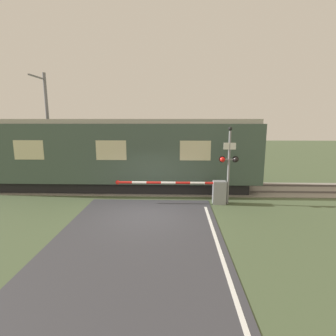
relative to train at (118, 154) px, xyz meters
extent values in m
plane|color=#475638|center=(2.07, -4.22, -2.04)|extent=(80.00, 80.00, 0.00)
cube|color=gray|center=(2.07, 0.00, -2.02)|extent=(36.00, 3.20, 0.03)
cube|color=#595451|center=(2.07, -0.72, -1.96)|extent=(36.00, 0.08, 0.10)
cube|color=#595451|center=(2.07, 0.72, -1.96)|extent=(36.00, 0.08, 0.10)
cube|color=black|center=(0.00, 0.00, -1.74)|extent=(14.36, 2.52, 0.60)
cube|color=#42564C|center=(0.00, 0.00, 0.13)|extent=(15.61, 2.97, 3.14)
cube|color=#ADA89E|center=(0.00, 0.00, 1.82)|extent=(15.30, 2.73, 0.24)
cube|color=beige|center=(4.29, -1.49, 0.37)|extent=(1.56, 0.02, 1.01)
cube|color=beige|center=(0.00, -1.49, 0.37)|extent=(1.56, 0.02, 1.01)
cube|color=beige|center=(-4.29, -1.49, 0.37)|extent=(1.56, 0.02, 1.01)
cube|color=gray|center=(5.38, -2.64, -1.49)|extent=(0.60, 0.44, 1.10)
cylinder|color=gray|center=(5.38, -2.64, -1.03)|extent=(0.16, 0.16, 0.18)
cylinder|color=red|center=(5.03, -2.64, -1.03)|extent=(0.69, 0.11, 0.11)
cylinder|color=white|center=(4.34, -2.64, -1.03)|extent=(0.69, 0.11, 0.11)
cylinder|color=red|center=(3.65, -2.64, -1.03)|extent=(0.69, 0.11, 0.11)
cylinder|color=white|center=(2.96, -2.64, -1.03)|extent=(0.69, 0.11, 0.11)
cylinder|color=red|center=(2.27, -2.64, -1.03)|extent=(0.69, 0.11, 0.11)
cylinder|color=white|center=(1.58, -2.64, -1.03)|extent=(0.69, 0.11, 0.11)
cylinder|color=red|center=(0.89, -2.64, -1.03)|extent=(0.69, 0.11, 0.11)
cylinder|color=red|center=(0.54, -2.64, -1.03)|extent=(0.20, 0.02, 0.20)
cylinder|color=gray|center=(5.78, -2.62, -0.31)|extent=(0.11, 0.11, 3.44)
cube|color=gray|center=(5.78, -2.62, 0.10)|extent=(0.73, 0.07, 0.07)
sphere|color=red|center=(5.47, -2.67, 0.10)|extent=(0.24, 0.24, 0.24)
sphere|color=black|center=(6.09, -2.67, 0.10)|extent=(0.24, 0.24, 0.24)
cylinder|color=black|center=(5.47, -2.56, 0.10)|extent=(0.30, 0.06, 0.30)
cylinder|color=black|center=(6.09, -2.56, 0.10)|extent=(0.30, 0.06, 0.30)
cube|color=white|center=(5.78, -2.66, 0.72)|extent=(0.56, 0.02, 0.31)
sphere|color=black|center=(5.78, -2.62, 1.51)|extent=(0.18, 0.18, 0.18)
cylinder|color=slate|center=(-5.11, 2.45, 1.40)|extent=(0.20, 0.20, 6.88)
cube|color=slate|center=(-5.11, 1.55, 4.44)|extent=(0.10, 1.80, 0.08)
camera|label=1|loc=(3.34, -14.70, 1.92)|focal=28.00mm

